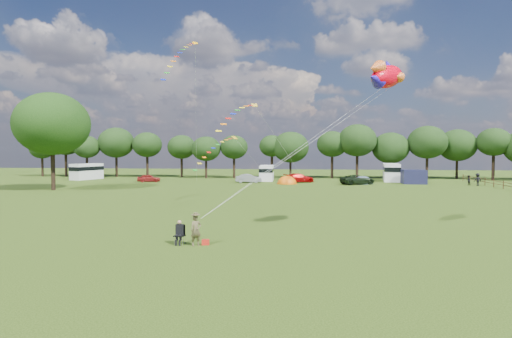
# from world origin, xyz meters

# --- Properties ---
(ground_plane) EXTENTS (180.00, 180.00, 0.00)m
(ground_plane) POSITION_xyz_m (0.00, 0.00, 0.00)
(ground_plane) COLOR black
(ground_plane) RESTS_ON ground
(tree_line) EXTENTS (102.98, 10.98, 10.27)m
(tree_line) POSITION_xyz_m (5.30, 54.99, 6.35)
(tree_line) COLOR black
(tree_line) RESTS_ON ground
(big_tree) EXTENTS (10.00, 10.00, 13.28)m
(big_tree) POSITION_xyz_m (-30.00, 28.00, 9.02)
(big_tree) COLOR black
(big_tree) RESTS_ON ground
(fence) EXTENTS (0.12, 33.12, 1.20)m
(fence) POSITION_xyz_m (32.00, 34.50, 0.70)
(fence) COLOR #472D19
(fence) RESTS_ON ground
(car_a) EXTENTS (4.23, 2.62, 1.32)m
(car_a) POSITION_xyz_m (-21.99, 43.03, 0.66)
(car_a) COLOR maroon
(car_a) RESTS_ON ground
(car_b) EXTENTS (4.17, 1.86, 1.43)m
(car_b) POSITION_xyz_m (-4.93, 43.38, 0.72)
(car_b) COLOR gray
(car_b) RESTS_ON ground
(car_c) EXTENTS (5.35, 3.96, 1.48)m
(car_c) POSITION_xyz_m (3.43, 44.92, 0.74)
(car_c) COLOR #B00707
(car_c) RESTS_ON ground
(car_d) EXTENTS (6.14, 4.57, 1.52)m
(car_d) POSITION_xyz_m (12.65, 41.84, 0.76)
(car_d) COLOR black
(car_d) RESTS_ON ground
(campervan_a) EXTENTS (4.39, 6.42, 2.90)m
(campervan_a) POSITION_xyz_m (-35.50, 47.72, 1.56)
(campervan_a) COLOR silver
(campervan_a) RESTS_ON ground
(campervan_c) EXTENTS (2.45, 5.57, 2.71)m
(campervan_c) POSITION_xyz_m (-2.31, 48.21, 1.45)
(campervan_c) COLOR white
(campervan_c) RESTS_ON ground
(campervan_d) EXTENTS (3.51, 6.57, 3.07)m
(campervan_d) POSITION_xyz_m (19.40, 49.17, 1.65)
(campervan_d) COLOR white
(campervan_d) RESTS_ON ground
(tent_orange) EXTENTS (3.28, 3.59, 2.57)m
(tent_orange) POSITION_xyz_m (1.49, 41.86, 0.02)
(tent_orange) COLOR orange
(tent_orange) RESTS_ON ground
(tent_greyblue) EXTENTS (3.35, 3.67, 2.49)m
(tent_greyblue) POSITION_xyz_m (13.59, 42.98, 0.02)
(tent_greyblue) COLOR #4D5F72
(tent_greyblue) RESTS_ON ground
(awning_navy) EXTENTS (3.70, 3.04, 2.25)m
(awning_navy) POSITION_xyz_m (21.81, 43.91, 1.12)
(awning_navy) COLOR #191A39
(awning_navy) RESTS_ON ground
(kite_flyer) EXTENTS (0.79, 0.74, 1.81)m
(kite_flyer) POSITION_xyz_m (-2.41, -2.76, 0.90)
(kite_flyer) COLOR brown
(kite_flyer) RESTS_ON ground
(camp_chair) EXTENTS (0.67, 0.68, 1.45)m
(camp_chair) POSITION_xyz_m (-3.47, -2.46, 0.86)
(camp_chair) COLOR #99999E
(camp_chair) RESTS_ON ground
(kite_bag) EXTENTS (0.50, 0.39, 0.32)m
(kite_bag) POSITION_xyz_m (-1.90, -2.50, 0.16)
(kite_bag) COLOR red
(kite_bag) RESTS_ON ground
(fish_kite) EXTENTS (3.50, 4.07, 2.29)m
(fish_kite) POSITION_xyz_m (9.14, 1.99, 10.46)
(fish_kite) COLOR #F20015
(fish_kite) RESTS_ON ground
(streamer_kite_a) EXTENTS (3.47, 5.60, 5.81)m
(streamer_kite_a) POSITION_xyz_m (-11.27, 26.13, 17.62)
(streamer_kite_a) COLOR #FFA200
(streamer_kite_a) RESTS_ON ground
(streamer_kite_b) EXTENTS (4.24, 4.71, 3.80)m
(streamer_kite_b) POSITION_xyz_m (-5.38, 19.68, 5.84)
(streamer_kite_b) COLOR gold
(streamer_kite_b) RESTS_ON ground
(streamer_kite_c) EXTENTS (3.12, 4.81, 2.78)m
(streamer_kite_c) POSITION_xyz_m (-1.63, 10.54, 8.94)
(streamer_kite_c) COLOR gold
(streamer_kite_c) RESTS_ON ground
(walker_a) EXTENTS (0.88, 0.80, 1.54)m
(walker_a) POSITION_xyz_m (29.63, 42.33, 0.77)
(walker_a) COLOR black
(walker_a) RESTS_ON ground
(walker_b) EXTENTS (1.36, 0.97, 1.92)m
(walker_b) POSITION_xyz_m (30.53, 41.06, 0.96)
(walker_b) COLOR black
(walker_b) RESTS_ON ground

